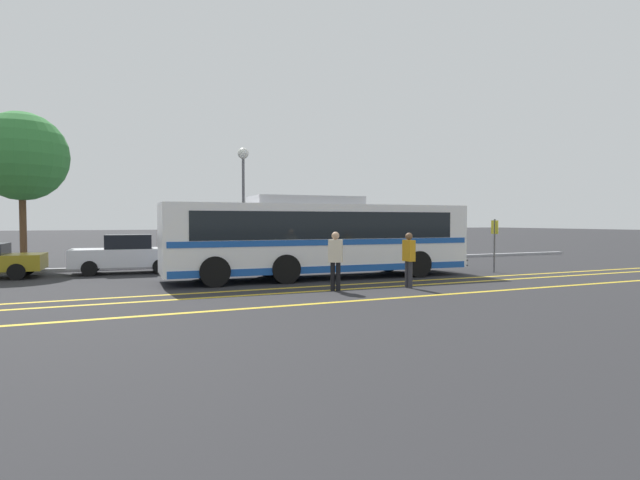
{
  "coord_description": "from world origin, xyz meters",
  "views": [
    {
      "loc": [
        -8.18,
        -17.33,
        2.14
      ],
      "look_at": [
        -0.78,
        -0.22,
        1.42
      ],
      "focal_mm": 28.0,
      "sensor_mm": 36.0,
      "label": 1
    }
  ],
  "objects_px": {
    "parked_car_3": "(391,249)",
    "tree_0": "(21,157)",
    "transit_bus": "(320,236)",
    "pedestrian_0": "(335,257)",
    "parked_car_1": "(127,254)",
    "parked_car_2": "(269,252)",
    "pedestrian_1": "(409,256)",
    "bus_stop_sign": "(494,239)",
    "street_lamp": "(243,174)"
  },
  "relations": [
    {
      "from": "parked_car_3",
      "to": "tree_0",
      "type": "distance_m",
      "value": 17.59
    },
    {
      "from": "transit_bus",
      "to": "tree_0",
      "type": "distance_m",
      "value": 13.73
    },
    {
      "from": "tree_0",
      "to": "pedestrian_0",
      "type": "bearing_deg",
      "value": -49.45
    },
    {
      "from": "parked_car_1",
      "to": "parked_car_2",
      "type": "height_order",
      "value": "parked_car_1"
    },
    {
      "from": "pedestrian_1",
      "to": "bus_stop_sign",
      "type": "relative_size",
      "value": 0.8
    },
    {
      "from": "pedestrian_0",
      "to": "parked_car_2",
      "type": "bearing_deg",
      "value": -59.66
    },
    {
      "from": "bus_stop_sign",
      "to": "tree_0",
      "type": "bearing_deg",
      "value": -114.68
    },
    {
      "from": "parked_car_2",
      "to": "parked_car_3",
      "type": "bearing_deg",
      "value": 86.29
    },
    {
      "from": "parked_car_3",
      "to": "pedestrian_0",
      "type": "relative_size",
      "value": 2.21
    },
    {
      "from": "parked_car_2",
      "to": "tree_0",
      "type": "xyz_separation_m",
      "value": [
        -10.24,
        2.94,
        4.22
      ]
    },
    {
      "from": "transit_bus",
      "to": "pedestrian_1",
      "type": "relative_size",
      "value": 6.71
    },
    {
      "from": "parked_car_2",
      "to": "street_lamp",
      "type": "xyz_separation_m",
      "value": [
        -0.48,
        2.67,
        3.79
      ]
    },
    {
      "from": "parked_car_1",
      "to": "street_lamp",
      "type": "relative_size",
      "value": 0.73
    },
    {
      "from": "parked_car_2",
      "to": "parked_car_1",
      "type": "bearing_deg",
      "value": -89.84
    },
    {
      "from": "parked_car_1",
      "to": "tree_0",
      "type": "distance_m",
      "value": 6.66
    },
    {
      "from": "parked_car_2",
      "to": "transit_bus",
      "type": "bearing_deg",
      "value": 1.85
    },
    {
      "from": "transit_bus",
      "to": "parked_car_2",
      "type": "height_order",
      "value": "transit_bus"
    },
    {
      "from": "parked_car_3",
      "to": "street_lamp",
      "type": "xyz_separation_m",
      "value": [
        -7.03,
        2.78,
        3.81
      ]
    },
    {
      "from": "parked_car_3",
      "to": "pedestrian_0",
      "type": "distance_m",
      "value": 10.92
    },
    {
      "from": "transit_bus",
      "to": "parked_car_2",
      "type": "xyz_separation_m",
      "value": [
        -0.41,
        5.04,
        -0.86
      ]
    },
    {
      "from": "parked_car_1",
      "to": "pedestrian_1",
      "type": "xyz_separation_m",
      "value": [
        8.09,
        -8.4,
        0.23
      ]
    },
    {
      "from": "parked_car_2",
      "to": "pedestrian_0",
      "type": "bearing_deg",
      "value": -6.33
    },
    {
      "from": "parked_car_2",
      "to": "parked_car_3",
      "type": "distance_m",
      "value": 6.55
    },
    {
      "from": "pedestrian_1",
      "to": "tree_0",
      "type": "height_order",
      "value": "tree_0"
    },
    {
      "from": "transit_bus",
      "to": "tree_0",
      "type": "relative_size",
      "value": 1.72
    },
    {
      "from": "bus_stop_sign",
      "to": "tree_0",
      "type": "height_order",
      "value": "tree_0"
    },
    {
      "from": "tree_0",
      "to": "street_lamp",
      "type": "bearing_deg",
      "value": -1.56
    },
    {
      "from": "transit_bus",
      "to": "parked_car_3",
      "type": "height_order",
      "value": "transit_bus"
    },
    {
      "from": "parked_car_3",
      "to": "parked_car_1",
      "type": "bearing_deg",
      "value": 92.4
    },
    {
      "from": "parked_car_2",
      "to": "bus_stop_sign",
      "type": "bearing_deg",
      "value": 49.37
    },
    {
      "from": "parked_car_3",
      "to": "pedestrian_1",
      "type": "distance_m",
      "value": 9.78
    },
    {
      "from": "pedestrian_0",
      "to": "pedestrian_1",
      "type": "height_order",
      "value": "pedestrian_0"
    },
    {
      "from": "pedestrian_0",
      "to": "bus_stop_sign",
      "type": "distance_m",
      "value": 8.69
    },
    {
      "from": "transit_bus",
      "to": "bus_stop_sign",
      "type": "relative_size",
      "value": 5.35
    },
    {
      "from": "bus_stop_sign",
      "to": "transit_bus",
      "type": "bearing_deg",
      "value": -96.21
    },
    {
      "from": "parked_car_3",
      "to": "pedestrian_1",
      "type": "relative_size",
      "value": 2.26
    },
    {
      "from": "parked_car_1",
      "to": "pedestrian_1",
      "type": "bearing_deg",
      "value": -132.56
    },
    {
      "from": "pedestrian_0",
      "to": "pedestrian_1",
      "type": "distance_m",
      "value": 2.46
    },
    {
      "from": "parked_car_3",
      "to": "tree_0",
      "type": "relative_size",
      "value": 0.58
    },
    {
      "from": "transit_bus",
      "to": "street_lamp",
      "type": "relative_size",
      "value": 2.03
    },
    {
      "from": "parked_car_2",
      "to": "pedestrian_0",
      "type": "xyz_separation_m",
      "value": [
        -0.52,
        -8.42,
        0.33
      ]
    },
    {
      "from": "bus_stop_sign",
      "to": "tree_0",
      "type": "distance_m",
      "value": 20.52
    },
    {
      "from": "parked_car_3",
      "to": "bus_stop_sign",
      "type": "distance_m",
      "value": 6.17
    },
    {
      "from": "parked_car_1",
      "to": "street_lamp",
      "type": "bearing_deg",
      "value": -58.72
    },
    {
      "from": "pedestrian_0",
      "to": "bus_stop_sign",
      "type": "bearing_deg",
      "value": -130.57
    },
    {
      "from": "transit_bus",
      "to": "bus_stop_sign",
      "type": "bearing_deg",
      "value": 83.79
    },
    {
      "from": "parked_car_2",
      "to": "pedestrian_0",
      "type": "height_order",
      "value": "pedestrian_0"
    },
    {
      "from": "pedestrian_1",
      "to": "bus_stop_sign",
      "type": "xyz_separation_m",
      "value": [
        5.92,
        2.62,
        0.39
      ]
    },
    {
      "from": "bus_stop_sign",
      "to": "tree_0",
      "type": "xyz_separation_m",
      "value": [
        -18.08,
        9.03,
        3.53
      ]
    },
    {
      "from": "pedestrian_0",
      "to": "tree_0",
      "type": "height_order",
      "value": "tree_0"
    }
  ]
}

